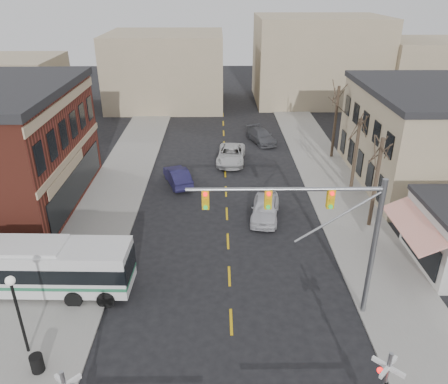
{
  "coord_description": "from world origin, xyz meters",
  "views": [
    {
      "loc": [
        -0.62,
        -15.91,
        16.4
      ],
      "look_at": [
        -0.27,
        10.69,
        3.5
      ],
      "focal_mm": 35.0,
      "sensor_mm": 36.0,
      "label": 1
    }
  ],
  "objects_px": {
    "trash_bin": "(37,363)",
    "car_d": "(261,136)",
    "street_lamp": "(15,299)",
    "car_a": "(265,208)",
    "pedestrian_far": "(70,261)",
    "car_c": "(231,155)",
    "traffic_signal_mast": "(324,222)",
    "pedestrian_near": "(64,286)",
    "transit_bus": "(26,266)",
    "car_b": "(178,176)"
  },
  "relations": [
    {
      "from": "car_d",
      "to": "street_lamp",
      "type": "bearing_deg",
      "value": -133.81
    },
    {
      "from": "trash_bin",
      "to": "pedestrian_far",
      "type": "relative_size",
      "value": 0.51
    },
    {
      "from": "pedestrian_far",
      "to": "car_c",
      "type": "bearing_deg",
      "value": 22.06
    },
    {
      "from": "traffic_signal_mast",
      "to": "car_d",
      "type": "relative_size",
      "value": 1.9
    },
    {
      "from": "car_b",
      "to": "pedestrian_far",
      "type": "xyz_separation_m",
      "value": [
        -5.45,
        -13.3,
        0.22
      ]
    },
    {
      "from": "car_b",
      "to": "pedestrian_near",
      "type": "relative_size",
      "value": 2.55
    },
    {
      "from": "car_d",
      "to": "car_c",
      "type": "bearing_deg",
      "value": -139.99
    },
    {
      "from": "car_a",
      "to": "car_d",
      "type": "xyz_separation_m",
      "value": [
        1.28,
        17.39,
        -0.11
      ]
    },
    {
      "from": "street_lamp",
      "to": "traffic_signal_mast",
      "type": "bearing_deg",
      "value": 10.5
    },
    {
      "from": "trash_bin",
      "to": "car_c",
      "type": "relative_size",
      "value": 0.16
    },
    {
      "from": "pedestrian_near",
      "to": "car_d",
      "type": "bearing_deg",
      "value": -13.96
    },
    {
      "from": "transit_bus",
      "to": "car_b",
      "type": "height_order",
      "value": "transit_bus"
    },
    {
      "from": "car_d",
      "to": "pedestrian_far",
      "type": "bearing_deg",
      "value": -138.72
    },
    {
      "from": "traffic_signal_mast",
      "to": "pedestrian_near",
      "type": "distance_m",
      "value": 14.69
    },
    {
      "from": "transit_bus",
      "to": "traffic_signal_mast",
      "type": "distance_m",
      "value": 16.83
    },
    {
      "from": "transit_bus",
      "to": "car_c",
      "type": "bearing_deg",
      "value": 58.57
    },
    {
      "from": "transit_bus",
      "to": "car_b",
      "type": "relative_size",
      "value": 2.56
    },
    {
      "from": "trash_bin",
      "to": "car_d",
      "type": "relative_size",
      "value": 0.18
    },
    {
      "from": "street_lamp",
      "to": "car_d",
      "type": "height_order",
      "value": "street_lamp"
    },
    {
      "from": "traffic_signal_mast",
      "to": "street_lamp",
      "type": "relative_size",
      "value": 2.16
    },
    {
      "from": "street_lamp",
      "to": "car_a",
      "type": "bearing_deg",
      "value": 46.05
    },
    {
      "from": "car_d",
      "to": "pedestrian_near",
      "type": "relative_size",
      "value": 2.73
    },
    {
      "from": "car_b",
      "to": "car_d",
      "type": "relative_size",
      "value": 0.93
    },
    {
      "from": "car_b",
      "to": "traffic_signal_mast",
      "type": "bearing_deg",
      "value": 98.19
    },
    {
      "from": "car_b",
      "to": "pedestrian_near",
      "type": "distance_m",
      "value": 16.58
    },
    {
      "from": "pedestrian_near",
      "to": "transit_bus",
      "type": "bearing_deg",
      "value": 81.23
    },
    {
      "from": "street_lamp",
      "to": "car_a",
      "type": "distance_m",
      "value": 18.71
    },
    {
      "from": "car_a",
      "to": "transit_bus",
      "type": "bearing_deg",
      "value": -139.62
    },
    {
      "from": "transit_bus",
      "to": "car_d",
      "type": "bearing_deg",
      "value": 58.69
    },
    {
      "from": "traffic_signal_mast",
      "to": "trash_bin",
      "type": "relative_size",
      "value": 10.77
    },
    {
      "from": "street_lamp",
      "to": "car_d",
      "type": "xyz_separation_m",
      "value": [
        14.15,
        30.75,
        -2.55
      ]
    },
    {
      "from": "car_a",
      "to": "trash_bin",
      "type": "bearing_deg",
      "value": -119.63
    },
    {
      "from": "transit_bus",
      "to": "pedestrian_near",
      "type": "xyz_separation_m",
      "value": [
        2.35,
        -0.92,
        -0.71
      ]
    },
    {
      "from": "traffic_signal_mast",
      "to": "car_b",
      "type": "distance_m",
      "value": 19.71
    },
    {
      "from": "traffic_signal_mast",
      "to": "trash_bin",
      "type": "bearing_deg",
      "value": -164.01
    },
    {
      "from": "traffic_signal_mast",
      "to": "pedestrian_far",
      "type": "bearing_deg",
      "value": 165.85
    },
    {
      "from": "car_c",
      "to": "car_d",
      "type": "distance_m",
      "value": 6.93
    },
    {
      "from": "transit_bus",
      "to": "street_lamp",
      "type": "bearing_deg",
      "value": -70.43
    },
    {
      "from": "street_lamp",
      "to": "pedestrian_far",
      "type": "distance_m",
      "value": 6.71
    },
    {
      "from": "transit_bus",
      "to": "street_lamp",
      "type": "distance_m",
      "value": 5.24
    },
    {
      "from": "traffic_signal_mast",
      "to": "car_a",
      "type": "relative_size",
      "value": 1.93
    },
    {
      "from": "trash_bin",
      "to": "car_d",
      "type": "distance_m",
      "value": 34.57
    },
    {
      "from": "car_b",
      "to": "car_c",
      "type": "distance_m",
      "value": 7.14
    },
    {
      "from": "pedestrian_near",
      "to": "pedestrian_far",
      "type": "bearing_deg",
      "value": 22.21
    },
    {
      "from": "transit_bus",
      "to": "street_lamp",
      "type": "height_order",
      "value": "street_lamp"
    },
    {
      "from": "car_a",
      "to": "pedestrian_far",
      "type": "relative_size",
      "value": 2.83
    },
    {
      "from": "car_c",
      "to": "pedestrian_far",
      "type": "distance_m",
      "value": 21.2
    },
    {
      "from": "trash_bin",
      "to": "car_d",
      "type": "bearing_deg",
      "value": 67.54
    },
    {
      "from": "transit_bus",
      "to": "trash_bin",
      "type": "distance_m",
      "value": 6.59
    },
    {
      "from": "traffic_signal_mast",
      "to": "pedestrian_far",
      "type": "distance_m",
      "value": 15.48
    }
  ]
}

